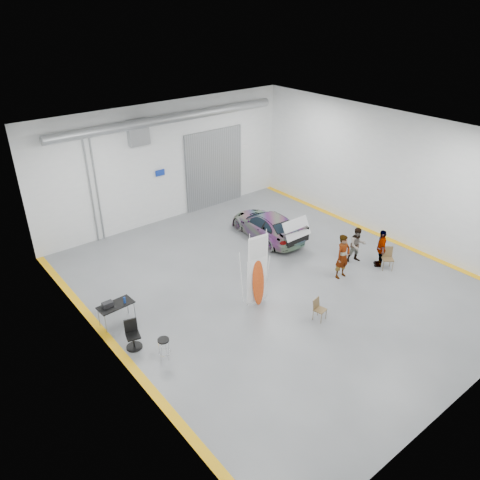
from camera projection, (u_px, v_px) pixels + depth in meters
ground at (274, 282)px, 19.17m from camera, size 16.00×16.00×0.00m
room_shell at (244, 172)px, 18.93m from camera, size 14.02×16.18×6.01m
sedan_car at (267, 225)px, 22.41m from camera, size 2.12×4.45×1.25m
person_a at (343, 256)px, 19.07m from camera, size 0.71×0.47×1.93m
person_b at (357, 245)px, 20.26m from camera, size 0.98×0.90×1.62m
person_c at (381, 248)px, 19.95m from camera, size 0.99×0.97×1.69m
surfboard_display at (258, 275)px, 17.27m from camera, size 0.86×0.30×3.06m
folding_chair_near at (319, 313)px, 16.84m from camera, size 0.46×0.48×0.83m
folding_chair_far at (387, 263)px, 19.93m from camera, size 0.64×0.71×0.97m
shop_stool at (164, 349)px, 14.97m from camera, size 0.40×0.40×0.78m
work_table at (114, 305)px, 16.40m from camera, size 1.27×0.69×1.01m
office_chair at (132, 336)px, 15.44m from camera, size 0.54×0.56×1.01m
trunk_lid at (296, 227)px, 20.79m from camera, size 1.46×0.89×0.04m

